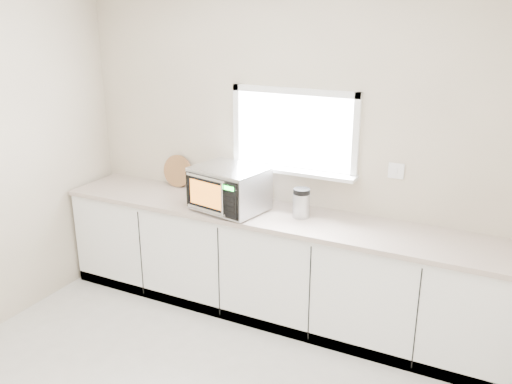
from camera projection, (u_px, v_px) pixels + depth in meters
The scene contains 7 objects.
back_wall at pixel (294, 153), 4.50m from camera, with size 4.00×0.17×2.70m.
cabinets at pixel (278, 267), 4.54m from camera, with size 3.92×0.60×0.88m, color white.
countertop at pixel (278, 217), 4.39m from camera, with size 3.92×0.64×0.04m, color #B7A697.
microwave at pixel (229, 188), 4.41m from camera, with size 0.63×0.54×0.36m.
knife_block at pixel (205, 187), 4.67m from camera, with size 0.13×0.21×0.29m.
cutting_board at pixel (178, 171), 5.03m from camera, with size 0.30×0.30×0.02m, color #A47C3F.
coffee_grinder at pixel (301, 203), 4.29m from camera, with size 0.15×0.15×0.24m.
Camera 1 is at (1.67, -2.05, 2.50)m, focal length 38.00 mm.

